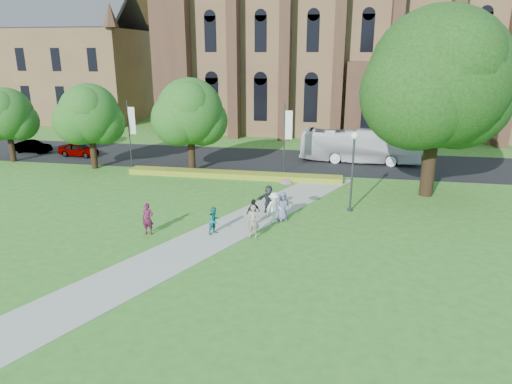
% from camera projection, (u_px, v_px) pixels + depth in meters
% --- Properties ---
extents(ground, '(160.00, 160.00, 0.00)m').
position_uv_depth(ground, '(214.00, 241.00, 25.40)').
color(ground, '#366F21').
rests_on(ground, ground).
extents(road, '(160.00, 10.00, 0.02)m').
position_uv_depth(road, '(269.00, 160.00, 44.18)').
color(road, black).
rests_on(road, ground).
extents(footpath, '(15.58, 28.54, 0.04)m').
position_uv_depth(footpath, '(219.00, 234.00, 26.34)').
color(footpath, '#B2B2A8').
rests_on(footpath, ground).
extents(flower_hedge, '(18.00, 1.40, 0.45)m').
position_uv_depth(flower_hedge, '(233.00, 175.00, 38.08)').
color(flower_hedge, gold).
rests_on(flower_hedge, ground).
extents(cathedral, '(52.60, 18.25, 28.00)m').
position_uv_depth(cathedral, '(373.00, 27.00, 57.12)').
color(cathedral, brown).
rests_on(cathedral, ground).
extents(building_west, '(22.00, 14.00, 18.30)m').
position_uv_depth(building_west, '(68.00, 57.00, 68.01)').
color(building_west, brown).
rests_on(building_west, ground).
extents(streetlamp, '(0.44, 0.44, 5.24)m').
position_uv_depth(streetlamp, '(353.00, 162.00, 29.23)').
color(streetlamp, '#38383D').
rests_on(streetlamp, ground).
extents(large_tree, '(9.60, 9.60, 13.20)m').
position_uv_depth(large_tree, '(439.00, 78.00, 30.99)').
color(large_tree, '#332114').
rests_on(large_tree, ground).
extents(street_tree_0, '(5.20, 5.20, 7.50)m').
position_uv_depth(street_tree_0, '(89.00, 114.00, 39.71)').
color(street_tree_0, '#332114').
rests_on(street_tree_0, ground).
extents(street_tree_1, '(5.60, 5.60, 8.05)m').
position_uv_depth(street_tree_1, '(190.00, 112.00, 38.51)').
color(street_tree_1, '#332114').
rests_on(street_tree_1, ground).
extents(street_tree_2, '(4.80, 4.80, 6.95)m').
position_uv_depth(street_tree_2, '(6.00, 114.00, 42.31)').
color(street_tree_2, '#332114').
rests_on(street_tree_2, ground).
extents(banner_pole_0, '(0.70, 0.10, 6.00)m').
position_uv_depth(banner_pole_0, '(286.00, 135.00, 38.30)').
color(banner_pole_0, '#38383D').
rests_on(banner_pole_0, ground).
extents(banner_pole_1, '(0.70, 0.10, 6.00)m').
position_uv_depth(banner_pole_1, '(130.00, 130.00, 40.73)').
color(banner_pole_1, '#38383D').
rests_on(banner_pole_1, ground).
extents(tour_coach, '(11.15, 3.17, 3.07)m').
position_uv_depth(tour_coach, '(359.00, 146.00, 42.85)').
color(tour_coach, silver).
rests_on(tour_coach, road).
extents(car_0, '(4.13, 1.93, 1.37)m').
position_uv_depth(car_0, '(79.00, 149.00, 45.56)').
color(car_0, gray).
rests_on(car_0, road).
extents(car_1, '(3.80, 1.37, 1.24)m').
position_uv_depth(car_1, '(32.00, 146.00, 47.24)').
color(car_1, gray).
rests_on(car_1, road).
extents(pedestrian_0, '(0.68, 0.46, 1.82)m').
position_uv_depth(pedestrian_0, '(148.00, 219.00, 26.07)').
color(pedestrian_0, '#551334').
rests_on(pedestrian_0, footpath).
extents(pedestrian_1, '(0.93, 0.99, 1.62)m').
position_uv_depth(pedestrian_1, '(214.00, 221.00, 26.07)').
color(pedestrian_1, '#167071').
rests_on(pedestrian_1, footpath).
extents(pedestrian_2, '(1.31, 1.41, 1.90)m').
position_uv_depth(pedestrian_2, '(274.00, 207.00, 27.82)').
color(pedestrian_2, white).
rests_on(pedestrian_2, footpath).
extents(pedestrian_3, '(0.96, 1.01, 1.69)m').
position_uv_depth(pedestrian_3, '(253.00, 213.00, 27.25)').
color(pedestrian_3, black).
rests_on(pedestrian_3, footpath).
extents(pedestrian_4, '(1.04, 0.92, 1.79)m').
position_uv_depth(pedestrian_4, '(283.00, 206.00, 28.21)').
color(pedestrian_4, slate).
rests_on(pedestrian_4, footpath).
extents(pedestrian_5, '(1.74, 1.13, 1.80)m').
position_uv_depth(pedestrian_5, '(269.00, 199.00, 29.61)').
color(pedestrian_5, '#2A2D33').
rests_on(pedestrian_5, footpath).
extents(pedestrian_6, '(0.71, 0.48, 1.90)m').
position_uv_depth(pedestrian_6, '(253.00, 221.00, 25.56)').
color(pedestrian_6, gray).
rests_on(pedestrian_6, footpath).
extents(parasol, '(0.99, 0.99, 0.72)m').
position_uv_depth(parasol, '(286.00, 187.00, 27.90)').
color(parasol, '#D999AE').
rests_on(parasol, pedestrian_4).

